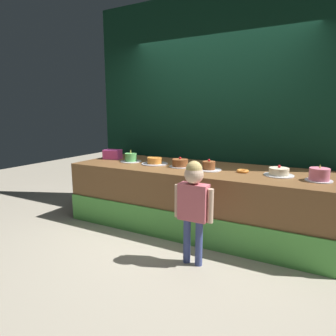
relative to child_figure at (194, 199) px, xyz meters
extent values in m
plane|color=#ADA38E|center=(-0.35, 0.37, -0.66)|extent=(12.00, 12.00, 0.00)
cube|color=brown|center=(-0.35, 0.92, -0.27)|extent=(3.24, 1.10, 0.78)
cube|color=#59B24C|center=(-0.35, 0.36, -0.48)|extent=(3.24, 0.02, 0.35)
cube|color=black|center=(-0.35, 1.57, 0.88)|extent=(3.88, 0.08, 3.08)
cylinder|color=#3F4C8C|center=(-0.06, 0.00, -0.43)|extent=(0.07, 0.07, 0.45)
cylinder|color=#3F4C8C|center=(0.06, 0.00, -0.43)|extent=(0.07, 0.07, 0.45)
cube|color=#D86672|center=(0.00, 0.00, -0.03)|extent=(0.28, 0.13, 0.35)
cylinder|color=beige|center=(-0.17, 0.00, -0.04)|extent=(0.06, 0.06, 0.32)
cylinder|color=beige|center=(0.17, 0.00, -0.04)|extent=(0.06, 0.06, 0.32)
sphere|color=beige|center=(0.00, 0.00, 0.24)|extent=(0.18, 0.18, 0.18)
sphere|color=tan|center=(0.00, 0.00, 0.29)|extent=(0.15, 0.15, 0.15)
cube|color=#E549A2|center=(-1.73, 0.95, 0.19)|extent=(0.28, 0.22, 0.14)
torus|color=orange|center=(0.24, 0.87, 0.14)|extent=(0.14, 0.14, 0.03)
cylinder|color=silver|center=(-1.33, 0.87, 0.13)|extent=(0.30, 0.30, 0.01)
cylinder|color=#59B259|center=(-1.33, 0.87, 0.19)|extent=(0.17, 0.17, 0.11)
cone|color=#F2E566|center=(-1.33, 0.87, 0.27)|extent=(0.02, 0.02, 0.06)
cylinder|color=silver|center=(-0.94, 0.86, 0.13)|extent=(0.35, 0.35, 0.01)
cylinder|color=orange|center=(-0.94, 0.86, 0.17)|extent=(0.20, 0.20, 0.08)
cylinder|color=silver|center=(-0.55, 0.83, 0.13)|extent=(0.28, 0.28, 0.01)
cylinder|color=brown|center=(-0.55, 0.83, 0.18)|extent=(0.20, 0.20, 0.09)
sphere|color=red|center=(-0.55, 0.83, 0.24)|extent=(0.03, 0.03, 0.03)
cylinder|color=silver|center=(-0.15, 0.81, 0.13)|extent=(0.30, 0.30, 0.01)
cylinder|color=brown|center=(-0.15, 0.81, 0.18)|extent=(0.15, 0.15, 0.10)
sphere|color=red|center=(-0.15, 0.81, 0.24)|extent=(0.03, 0.03, 0.03)
cylinder|color=silver|center=(0.63, 0.87, 0.13)|extent=(0.32, 0.32, 0.01)
cylinder|color=beige|center=(0.63, 0.87, 0.17)|extent=(0.21, 0.21, 0.08)
sphere|color=red|center=(0.63, 0.87, 0.22)|extent=(0.03, 0.03, 0.03)
cylinder|color=silver|center=(1.02, 0.80, 0.13)|extent=(0.26, 0.26, 0.01)
cylinder|color=pink|center=(1.02, 0.80, 0.19)|extent=(0.19, 0.19, 0.12)
cone|color=#F2E566|center=(1.02, 0.80, 0.27)|extent=(0.02, 0.02, 0.04)
camera|label=1|loc=(1.04, -2.44, 0.80)|focal=31.17mm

